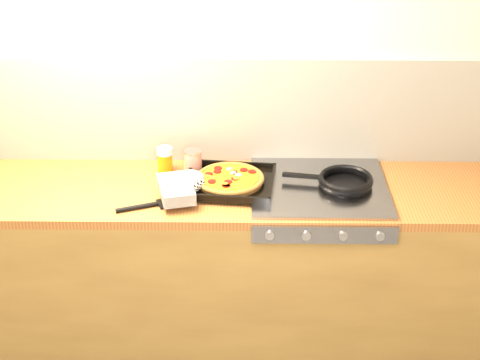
{
  "coord_description": "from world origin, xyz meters",
  "views": [
    {
      "loc": [
        0.14,
        -1.77,
        2.43
      ],
      "look_at": [
        0.1,
        1.08,
        0.95
      ],
      "focal_mm": 55.0,
      "sensor_mm": 36.0,
      "label": 1
    }
  ],
  "objects_px": {
    "pizza_on_tray": "(215,182)",
    "tomato_can": "(193,162)",
    "juice_glass": "(165,160)",
    "frying_pan": "(344,181)"
  },
  "relations": [
    {
      "from": "frying_pan",
      "to": "tomato_can",
      "type": "xyz_separation_m",
      "value": [
        -0.68,
        0.14,
        0.02
      ]
    },
    {
      "from": "pizza_on_tray",
      "to": "tomato_can",
      "type": "relative_size",
      "value": 4.63
    },
    {
      "from": "juice_glass",
      "to": "frying_pan",
      "type": "bearing_deg",
      "value": -10.98
    },
    {
      "from": "pizza_on_tray",
      "to": "tomato_can",
      "type": "bearing_deg",
      "value": 123.08
    },
    {
      "from": "pizza_on_tray",
      "to": "tomato_can",
      "type": "distance_m",
      "value": 0.2
    },
    {
      "from": "frying_pan",
      "to": "juice_glass",
      "type": "relative_size",
      "value": 3.48
    },
    {
      "from": "pizza_on_tray",
      "to": "juice_glass",
      "type": "bearing_deg",
      "value": 142.99
    },
    {
      "from": "pizza_on_tray",
      "to": "juice_glass",
      "type": "relative_size",
      "value": 4.44
    },
    {
      "from": "frying_pan",
      "to": "tomato_can",
      "type": "bearing_deg",
      "value": 168.16
    },
    {
      "from": "juice_glass",
      "to": "tomato_can",
      "type": "bearing_deg",
      "value": -6.42
    }
  ]
}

